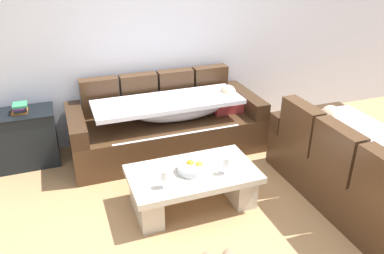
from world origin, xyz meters
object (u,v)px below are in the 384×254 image
object	(u,v)px
couch_along_wall	(169,124)
wine_glass_near_right	(226,163)
fruit_bowl	(193,168)
side_cabinet	(24,138)
open_magazine	(229,165)
wine_glass_near_left	(164,176)
book_stack_on_cabinet	(20,108)
couch_near_window	(361,172)
coffee_table	(193,184)

from	to	relation	value
couch_along_wall	wine_glass_near_right	distance (m)	1.31
wine_glass_near_right	fruit_bowl	bearing A→B (deg)	153.13
fruit_bowl	side_cabinet	bearing A→B (deg)	137.68
wine_glass_near_right	open_magazine	size ratio (longest dim) A/B	0.59
wine_glass_near_left	side_cabinet	bearing A→B (deg)	127.93
book_stack_on_cabinet	open_magazine	bearing A→B (deg)	-37.10
side_cabinet	book_stack_on_cabinet	size ratio (longest dim) A/B	3.22
couch_near_window	book_stack_on_cabinet	size ratio (longest dim) A/B	9.01
coffee_table	couch_along_wall	bearing A→B (deg)	84.08
side_cabinet	book_stack_on_cabinet	distance (m)	0.37
wine_glass_near_left	book_stack_on_cabinet	bearing A→B (deg)	127.33
couch_along_wall	coffee_table	world-z (taller)	couch_along_wall
couch_near_window	side_cabinet	distance (m)	3.58
coffee_table	wine_glass_near_left	distance (m)	0.44
wine_glass_near_left	wine_glass_near_right	world-z (taller)	same
couch_near_window	fruit_bowl	world-z (taller)	couch_near_window
coffee_table	book_stack_on_cabinet	world-z (taller)	book_stack_on_cabinet
fruit_bowl	book_stack_on_cabinet	size ratio (longest dim) A/B	1.25
couch_near_window	book_stack_on_cabinet	world-z (taller)	couch_near_window
fruit_bowl	book_stack_on_cabinet	bearing A→B (deg)	137.19
wine_glass_near_left	fruit_bowl	bearing A→B (deg)	26.63
couch_near_window	wine_glass_near_right	world-z (taller)	couch_near_window
wine_glass_near_right	side_cabinet	world-z (taller)	side_cabinet
side_cabinet	wine_glass_near_right	bearing A→B (deg)	-40.30
coffee_table	side_cabinet	bearing A→B (deg)	137.63
couch_near_window	open_magazine	xyz separation A→B (m)	(-1.16, 0.48, 0.05)
open_magazine	side_cabinet	distance (m)	2.35
coffee_table	side_cabinet	world-z (taller)	side_cabinet
side_cabinet	fruit_bowl	bearing A→B (deg)	-42.32
fruit_bowl	open_magazine	distance (m)	0.37
open_magazine	couch_along_wall	bearing A→B (deg)	105.56
fruit_bowl	book_stack_on_cabinet	world-z (taller)	book_stack_on_cabinet
coffee_table	open_magazine	distance (m)	0.40
wine_glass_near_left	wine_glass_near_right	distance (m)	0.59
wine_glass_near_right	couch_along_wall	bearing A→B (deg)	96.91
coffee_table	fruit_bowl	world-z (taller)	fruit_bowl
coffee_table	open_magazine	world-z (taller)	open_magazine
wine_glass_near_right	coffee_table	bearing A→B (deg)	153.55
couch_near_window	fruit_bowl	distance (m)	1.61
wine_glass_near_right	book_stack_on_cabinet	distance (m)	2.34
wine_glass_near_right	book_stack_on_cabinet	size ratio (longest dim) A/B	0.74
couch_near_window	open_magazine	size ratio (longest dim) A/B	7.20
couch_near_window	side_cabinet	bearing A→B (deg)	58.21
open_magazine	book_stack_on_cabinet	distance (m)	2.35
open_magazine	book_stack_on_cabinet	size ratio (longest dim) A/B	1.25
couch_along_wall	side_cabinet	bearing A→B (deg)	172.09
fruit_bowl	side_cabinet	distance (m)	2.05
coffee_table	fruit_bowl	xyz separation A→B (m)	(-0.00, 0.00, 0.18)
side_cabinet	book_stack_on_cabinet	bearing A→B (deg)	3.73
book_stack_on_cabinet	fruit_bowl	bearing A→B (deg)	-42.81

